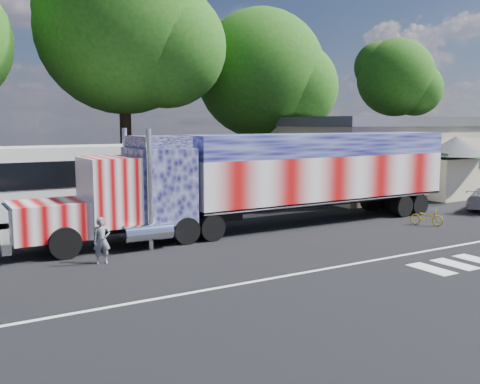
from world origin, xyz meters
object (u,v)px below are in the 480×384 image
tree_n_mid (126,28)px  coach_bus (42,186)px  semi_truck (275,176)px  bicycle (427,217)px  tree_ne_a (263,74)px  woman (102,240)px  tree_far_ne (397,78)px

tree_n_mid → coach_bus: bearing=-134.7°
semi_truck → coach_bus: size_ratio=1.68×
coach_bus → tree_n_mid: (6.38, 6.44, 8.52)m
bicycle → tree_ne_a: size_ratio=0.12×
semi_truck → bicycle: semi_truck is taller
coach_bus → woman: coach_bus is taller
semi_truck → tree_n_mid: bearing=104.4°
semi_truck → tree_n_mid: 14.46m
coach_bus → bicycle: (15.75, -8.60, -1.54)m
tree_far_ne → tree_n_mid: 27.22m
tree_n_mid → tree_far_ne: bearing=7.8°
tree_far_ne → woman: bearing=-151.5°
woman → tree_far_ne: 38.14m
coach_bus → tree_far_ne: bearing=16.9°
bicycle → tree_far_ne: tree_far_ne is taller
woman → tree_n_mid: bearing=79.4°
semi_truck → bicycle: bearing=-28.2°
semi_truck → tree_ne_a: size_ratio=1.69×
semi_truck → tree_n_mid: size_ratio=1.38×
semi_truck → woman: 9.31m
tree_ne_a → tree_far_ne: bearing=11.2°
coach_bus → tree_ne_a: (16.46, 6.81, 6.27)m
semi_truck → tree_far_ne: (23.92, 15.32, 6.49)m
tree_far_ne → coach_bus: bearing=-163.1°
coach_bus → semi_truck: bearing=-28.9°
woman → tree_n_mid: tree_n_mid is taller
tree_ne_a → tree_n_mid: tree_n_mid is taller
woman → tree_n_mid: (5.86, 14.05, 9.65)m
woman → tree_far_ne: (32.77, 17.76, 8.06)m
bicycle → tree_far_ne: bearing=15.6°
coach_bus → tree_far_ne: size_ratio=1.03×
bicycle → tree_far_ne: size_ratio=0.12×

